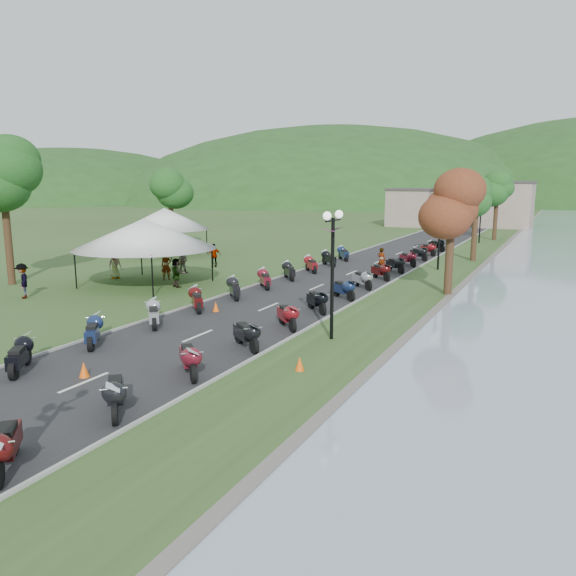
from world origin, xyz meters
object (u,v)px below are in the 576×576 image
at_px(vendor_tent_main, 146,252).
at_px(pedestrian_c, 24,298).
at_px(pedestrian_a, 167,280).
at_px(pedestrian_b, 183,273).

distance_m(vendor_tent_main, pedestrian_c, 7.21).
bearing_deg(pedestrian_a, pedestrian_c, -158.17).
relative_size(vendor_tent_main, pedestrian_c, 3.02).
bearing_deg(pedestrian_b, pedestrian_a, 91.36).
bearing_deg(vendor_tent_main, pedestrian_c, -117.70).
height_order(vendor_tent_main, pedestrian_a, vendor_tent_main).
bearing_deg(vendor_tent_main, pedestrian_b, 100.16).
xyz_separation_m(pedestrian_b, pedestrian_c, (-2.38, -10.80, 0.00)).
xyz_separation_m(vendor_tent_main, pedestrian_c, (-3.22, -6.13, -2.00)).
distance_m(pedestrian_b, pedestrian_c, 11.06).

